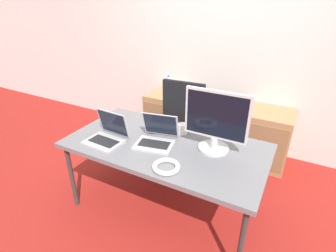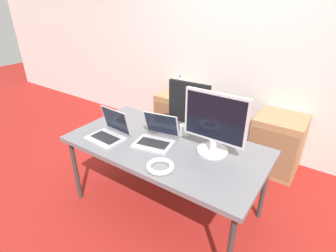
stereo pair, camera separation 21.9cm
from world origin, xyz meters
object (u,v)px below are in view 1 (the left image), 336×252
at_px(water_bottle, 168,85).
at_px(coffee_cup_brown, 151,126).
at_px(cabinet_right, 266,138).
at_px(cable_coil, 166,167).
at_px(office_chair, 188,134).
at_px(cabinet_left, 168,116).
at_px(laptop_right, 156,138).
at_px(monitor, 216,122).
at_px(laptop_left, 107,135).
at_px(coffee_cup_white, 183,129).

relative_size(water_bottle, coffee_cup_brown, 2.08).
xyz_separation_m(cabinet_right, cable_coil, (-0.51, -1.53, 0.39)).
height_order(cabinet_right, coffee_cup_brown, coffee_cup_brown).
bearing_deg(office_chair, coffee_cup_brown, -99.70).
height_order(cabinet_left, water_bottle, water_bottle).
xyz_separation_m(laptop_right, cable_coil, (0.25, -0.28, -0.03)).
bearing_deg(cabinet_right, cable_coil, -108.45).
height_order(office_chair, monitor, monitor).
xyz_separation_m(water_bottle, laptop_left, (0.15, -1.42, -0.02)).
bearing_deg(office_chair, monitor, -52.05).
bearing_deg(laptop_left, office_chair, 69.24).
bearing_deg(coffee_cup_white, coffee_cup_brown, -158.81).
bearing_deg(cabinet_left, laptop_left, -83.93).
relative_size(office_chair, cabinet_right, 1.63).
height_order(laptop_right, cable_coil, laptop_right).
bearing_deg(cabinet_left, laptop_right, -66.33).
xyz_separation_m(laptop_left, cable_coil, (0.64, -0.12, -0.03)).
relative_size(laptop_right, monitor, 0.71).
xyz_separation_m(cabinet_right, laptop_right, (-0.76, -1.25, 0.43)).
xyz_separation_m(laptop_left, coffee_cup_white, (0.52, 0.43, -0.00)).
xyz_separation_m(office_chair, coffee_cup_white, (0.16, -0.52, 0.34)).
bearing_deg(laptop_left, cabinet_left, 96.07).
height_order(cabinet_left, coffee_cup_brown, coffee_cup_brown).
bearing_deg(cabinet_left, monitor, -47.80).
height_order(cabinet_left, laptop_right, laptop_right).
distance_m(water_bottle, laptop_left, 1.42).
bearing_deg(office_chair, laptop_left, -110.76).
bearing_deg(coffee_cup_white, monitor, -20.30).
xyz_separation_m(water_bottle, coffee_cup_brown, (0.40, -1.10, -0.01)).
xyz_separation_m(cabinet_right, laptop_left, (-1.16, -1.41, 0.43)).
xyz_separation_m(office_chair, coffee_cup_brown, (-0.11, -0.62, 0.36)).
bearing_deg(laptop_right, office_chair, 92.86).
relative_size(cabinet_left, coffee_cup_white, 6.94).
height_order(cabinet_left, monitor, monitor).
bearing_deg(monitor, coffee_cup_white, 159.70).
bearing_deg(coffee_cup_white, laptop_right, -115.51).
bearing_deg(water_bottle, coffee_cup_brown, -69.86).
bearing_deg(cabinet_right, laptop_left, -129.26).
bearing_deg(coffee_cup_white, cabinet_right, 57.28).
bearing_deg(cable_coil, office_chair, 105.10).
height_order(laptop_left, cable_coil, laptop_left).
bearing_deg(coffee_cup_white, laptop_left, -140.76).
bearing_deg(laptop_right, coffee_cup_brown, 133.17).
bearing_deg(monitor, cabinet_right, 75.16).
height_order(monitor, coffee_cup_brown, monitor).
height_order(laptop_left, laptop_right, laptop_left).
height_order(laptop_right, monitor, monitor).
distance_m(cabinet_right, laptop_left, 1.88).
distance_m(water_bottle, monitor, 1.52).
bearing_deg(coffee_cup_brown, cable_coil, -48.17).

